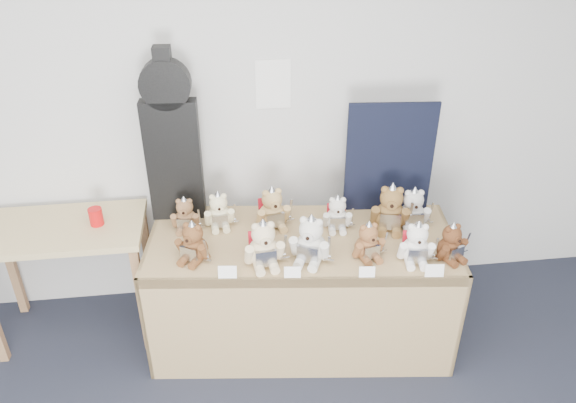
{
  "coord_description": "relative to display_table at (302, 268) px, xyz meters",
  "views": [
    {
      "loc": [
        0.14,
        -0.71,
        2.61
      ],
      "look_at": [
        0.46,
        1.85,
        1.07
      ],
      "focal_mm": 35.0,
      "sensor_mm": 36.0,
      "label": 1
    }
  ],
  "objects": [
    {
      "name": "room_shell",
      "position": [
        -0.09,
        0.62,
        0.91
      ],
      "size": [
        6.0,
        6.0,
        6.0
      ],
      "color": "silver",
      "rests_on": "floor"
    },
    {
      "name": "display_table",
      "position": [
        0.0,
        0.0,
        0.0
      ],
      "size": [
        1.87,
        0.95,
        0.75
      ],
      "rotation": [
        0.0,
        0.0,
        -0.12
      ],
      "color": "#9C7A4F",
      "rests_on": "floor"
    },
    {
      "name": "side_table",
      "position": [
        -1.39,
        0.31,
        0.08
      ],
      "size": [
        0.95,
        0.53,
        0.79
      ],
      "rotation": [
        0.0,
        0.0,
        0.0
      ],
      "color": "tan",
      "rests_on": "floor"
    },
    {
      "name": "guitar_case",
      "position": [
        -0.7,
        0.43,
        0.68
      ],
      "size": [
        0.32,
        0.11,
        1.05
      ],
      "rotation": [
        0.0,
        0.0,
        -0.06
      ],
      "color": "black",
      "rests_on": "display_table"
    },
    {
      "name": "navy_board",
      "position": [
        0.58,
        0.34,
        0.51
      ],
      "size": [
        0.53,
        0.07,
        0.71
      ],
      "primitive_type": "cube",
      "rotation": [
        0.0,
        0.0,
        -0.09
      ],
      "color": "black",
      "rests_on": "display_table"
    },
    {
      "name": "red_cup",
      "position": [
        -1.18,
        0.31,
        0.26
      ],
      "size": [
        0.08,
        0.08,
        0.11
      ],
      "primitive_type": "cylinder",
      "color": "red",
      "rests_on": "side_table"
    },
    {
      "name": "teddy_front_far_left",
      "position": [
        -0.61,
        -0.04,
        0.26
      ],
      "size": [
        0.21,
        0.21,
        0.26
      ],
      "rotation": [
        0.0,
        0.0,
        -0.51
      ],
      "color": "brown",
      "rests_on": "display_table"
    },
    {
      "name": "teddy_front_left",
      "position": [
        -0.23,
        -0.13,
        0.28
      ],
      "size": [
        0.25,
        0.21,
        0.3
      ],
      "rotation": [
        0.0,
        0.0,
        0.1
      ],
      "color": "beige",
      "rests_on": "display_table"
    },
    {
      "name": "teddy_front_centre",
      "position": [
        0.02,
        -0.13,
        0.28
      ],
      "size": [
        0.24,
        0.24,
        0.31
      ],
      "rotation": [
        0.0,
        0.0,
        -0.41
      ],
      "color": "silver",
      "rests_on": "display_table"
    },
    {
      "name": "teddy_front_right",
      "position": [
        0.34,
        -0.15,
        0.26
      ],
      "size": [
        0.21,
        0.18,
        0.25
      ],
      "rotation": [
        0.0,
        0.0,
        0.22
      ],
      "color": "brown",
      "rests_on": "display_table"
    },
    {
      "name": "teddy_front_far_right",
      "position": [
        0.59,
        -0.21,
        0.27
      ],
      "size": [
        0.22,
        0.2,
        0.27
      ],
      "rotation": [
        0.0,
        0.0,
        -0.15
      ],
      "color": "white",
      "rests_on": "display_table"
    },
    {
      "name": "teddy_front_end",
      "position": [
        0.79,
        -0.22,
        0.26
      ],
      "size": [
        0.2,
        0.19,
        0.25
      ],
      "rotation": [
        0.0,
        0.0,
        0.37
      ],
      "color": "#54311D",
      "rests_on": "display_table"
    },
    {
      "name": "teddy_back_left",
      "position": [
        -0.46,
        0.27,
        0.26
      ],
      "size": [
        0.21,
        0.17,
        0.25
      ],
      "rotation": [
        0.0,
        0.0,
        0.07
      ],
      "color": "beige",
      "rests_on": "display_table"
    },
    {
      "name": "teddy_back_centre_left",
      "position": [
        -0.14,
        0.23,
        0.27
      ],
      "size": [
        0.24,
        0.21,
        0.29
      ],
      "rotation": [
        0.0,
        0.0,
        0.2
      ],
      "color": "tan",
      "rests_on": "display_table"
    },
    {
      "name": "teddy_back_centre_right",
      "position": [
        0.23,
        0.16,
        0.25
      ],
      "size": [
        0.2,
        0.17,
        0.24
      ],
      "rotation": [
        0.0,
        0.0,
        -0.11
      ],
      "color": "silver",
      "rests_on": "display_table"
    },
    {
      "name": "teddy_back_right",
      "position": [
        0.54,
        0.12,
        0.29
      ],
      "size": [
        0.26,
        0.24,
        0.32
      ],
      "rotation": [
        0.0,
        0.0,
        -0.25
      ],
      "color": "brown",
      "rests_on": "display_table"
    },
    {
      "name": "teddy_back_end",
      "position": [
        0.68,
        0.13,
        0.27
      ],
      "size": [
        0.23,
        0.19,
        0.28
      ],
      "rotation": [
        0.0,
        0.0,
        -0.07
      ],
      "color": "silver",
      "rests_on": "display_table"
    },
    {
      "name": "teddy_back_far_left",
      "position": [
        -0.66,
        0.27,
        0.25
      ],
      "size": [
        0.19,
        0.16,
        0.23
      ],
      "rotation": [
        0.0,
        0.0,
        -0.1
      ],
      "color": "#88603F",
      "rests_on": "display_table"
    },
    {
      "name": "entry_card_a",
      "position": [
        -0.43,
        -0.23,
        0.2
      ],
      "size": [
        0.1,
        0.03,
        0.07
      ],
      "primitive_type": "cube",
      "rotation": [
        -0.24,
        0.0,
        -0.12
      ],
      "color": "white",
      "rests_on": "display_table"
    },
    {
      "name": "entry_card_b",
      "position": [
        -0.09,
        -0.27,
        0.19
      ],
      "size": [
        0.09,
        0.03,
        0.06
      ],
      "primitive_type": "cube",
      "rotation": [
        -0.24,
        0.0,
        -0.12
      ],
      "color": "white",
      "rests_on": "display_table"
    },
    {
      "name": "entry_card_c",
      "position": [
        0.3,
        -0.32,
        0.19
      ],
      "size": [
        0.09,
        0.03,
        0.06
      ],
      "primitive_type": "cube",
      "rotation": [
        -0.24,
        0.0,
        -0.12
      ],
      "color": "white",
      "rests_on": "display_table"
    },
    {
      "name": "entry_card_d",
      "position": [
        0.65,
        -0.36,
        0.2
      ],
      "size": [
        0.1,
        0.03,
        0.07
      ],
      "primitive_type": "cube",
      "rotation": [
        -0.24,
        0.0,
        -0.12
      ],
      "color": "white",
      "rests_on": "display_table"
    }
  ]
}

